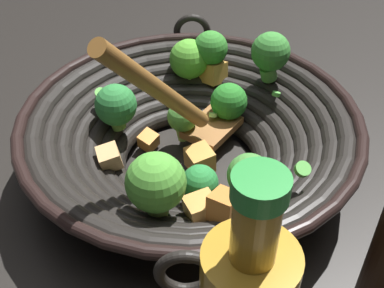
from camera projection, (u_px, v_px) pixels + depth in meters
name	position (u px, v px, depth m)	size (l,w,h in m)	color
ground_plane	(190.00, 170.00, 0.62)	(4.00, 4.00, 0.00)	black
wok	(190.00, 134.00, 0.59)	(0.39, 0.43, 0.23)	black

